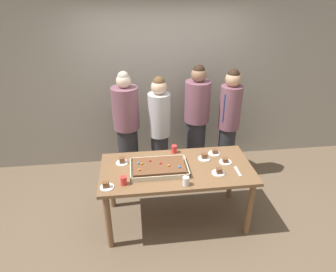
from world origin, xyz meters
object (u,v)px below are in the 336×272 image
person_serving_front (196,120)px  plated_slice_near_left (219,172)px  plated_slice_far_left (107,186)px  plated_slice_far_right (204,157)px  party_table (177,174)px  cake_server_utensil (238,171)px  plated_slice_near_right (214,152)px  drink_cup_middle (124,181)px  person_striped_tie_right (229,122)px  plated_slice_center_front (225,161)px  person_far_right_suit (160,131)px  drink_cup_nearest (186,181)px  plated_slice_center_back (122,161)px  sheet_cake (159,168)px  drink_cup_far_end (174,149)px  person_green_shirt_behind (127,129)px

person_serving_front → plated_slice_near_left: bearing=31.6°
plated_slice_far_left → plated_slice_far_right: (1.17, 0.44, -0.00)m
party_table → cake_server_utensil: cake_server_utensil is taller
cake_server_utensil → person_serving_front: size_ratio=0.12×
plated_slice_near_right → plated_slice_far_left: (-1.32, -0.54, 0.00)m
drink_cup_middle → cake_server_utensil: drink_cup_middle is taller
cake_server_utensil → person_striped_tie_right: bearing=78.4°
plated_slice_near_right → person_serving_front: size_ratio=0.09×
cake_server_utensil → person_striped_tie_right: person_striped_tie_right is taller
plated_slice_center_front → person_serving_front: 1.04m
person_serving_front → person_far_right_suit: size_ratio=1.05×
plated_slice_far_right → drink_cup_nearest: size_ratio=1.50×
plated_slice_far_right → plated_slice_center_back: bearing=178.6°
plated_slice_center_front → sheet_cake: bearing=-175.4°
drink_cup_far_end → drink_cup_middle: bearing=-136.5°
plated_slice_center_front → person_green_shirt_behind: size_ratio=0.09×
party_table → person_green_shirt_behind: person_green_shirt_behind is taller
party_table → drink_cup_far_end: size_ratio=17.90×
person_striped_tie_right → person_far_right_suit: size_ratio=1.03×
party_table → cake_server_utensil: (0.69, -0.17, 0.10)m
plated_slice_center_back → person_far_right_suit: bearing=51.7°
plated_slice_center_back → person_green_shirt_behind: 0.73m
sheet_cake → person_green_shirt_behind: person_green_shirt_behind is taller
plated_slice_far_left → drink_cup_middle: drink_cup_middle is taller
sheet_cake → drink_cup_middle: drink_cup_middle is taller
plated_slice_center_back → drink_cup_middle: (0.02, -0.43, 0.02)m
person_far_right_suit → plated_slice_center_back: bearing=-32.2°
plated_slice_far_left → drink_cup_far_end: drink_cup_far_end is taller
plated_slice_far_left → plated_slice_center_front: bearing=13.2°
plated_slice_near_right → person_striped_tie_right: bearing=60.1°
drink_cup_nearest → drink_cup_far_end: size_ratio=1.00×
drink_cup_nearest → drink_cup_middle: size_ratio=1.00×
person_serving_front → person_green_shirt_behind: (-1.03, -0.16, -0.01)m
plated_slice_near_right → drink_cup_far_end: 0.52m
plated_slice_center_back → drink_cup_middle: drink_cup_middle is taller
party_table → drink_cup_nearest: bearing=-82.3°
plated_slice_far_right → person_striped_tie_right: person_striped_tie_right is taller
drink_cup_middle → person_green_shirt_behind: person_green_shirt_behind is taller
plated_slice_center_back → person_far_right_suit: person_far_right_suit is taller
plated_slice_far_left → person_striped_tie_right: size_ratio=0.09×
plated_slice_center_back → cake_server_utensil: bearing=-14.8°
drink_cup_middle → person_green_shirt_behind: (0.04, 1.15, 0.05)m
person_far_right_suit → plated_slice_far_left: bearing=-24.9°
plated_slice_far_left → drink_cup_far_end: bearing=38.1°
drink_cup_far_end → person_serving_front: size_ratio=0.06×
plated_slice_far_right → sheet_cake: bearing=-162.6°
plated_slice_near_right → person_serving_front: 0.82m
party_table → plated_slice_center_front: bearing=3.9°
person_serving_front → person_striped_tie_right: 0.48m
sheet_cake → plated_slice_near_left: 0.69m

